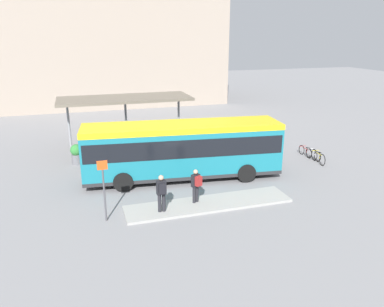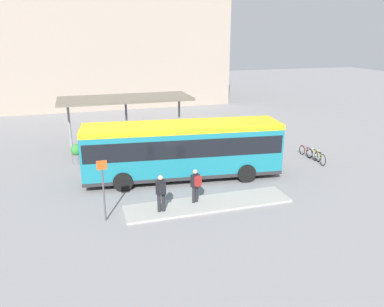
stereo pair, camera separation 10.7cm
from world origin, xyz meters
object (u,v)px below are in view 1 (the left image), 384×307
Objects in this scene: bicycle_red at (305,151)px; pedestrian_waiting at (196,184)px; bicycle_yellow at (318,157)px; city_bus at (183,147)px; potted_planter_near_shelter at (77,154)px; pedestrian_companion at (162,191)px; bicycle_white at (313,154)px; potted_planter_far_side at (98,155)px; platform_sign at (104,188)px.

pedestrian_waiting is at bearing 118.50° from bicycle_red.
city_bus is at bearing 97.49° from bicycle_yellow.
potted_planter_near_shelter reaches higher than bicycle_red.
potted_planter_near_shelter is (-3.57, 8.40, -0.45)m from pedestrian_companion.
potted_planter_near_shelter is at bearing 79.18° from bicycle_red.
pedestrian_companion is 11.85m from bicycle_yellow.
bicycle_white is at bearing -13.87° from potted_planter_near_shelter.
bicycle_red is 14.99m from potted_planter_near_shelter.
bicycle_yellow is 1.44m from bicycle_red.
pedestrian_waiting is 0.94× the size of pedestrian_companion.
pedestrian_companion reaches higher than potted_planter_far_side.
potted_planter_near_shelter is 1.35m from potted_planter_far_side.
bicycle_white is at bearing -66.54° from pedestrian_companion.
bicycle_yellow is at bearing -69.52° from pedestrian_companion.
city_bus is at bearing -30.54° from pedestrian_waiting.
potted_planter_far_side is at bearing -20.87° from potted_planter_near_shelter.
potted_planter_far_side is (-13.56, 3.18, 0.27)m from bicycle_white.
bicycle_white is (0.12, 0.72, -0.04)m from bicycle_yellow.
platform_sign is (-2.50, 0.13, 0.42)m from pedestrian_companion.
potted_planter_far_side is (-13.44, 3.90, 0.23)m from bicycle_yellow.
pedestrian_companion is 12.23m from bicycle_white.
pedestrian_waiting is 10.39m from bicycle_white.
bicycle_white is 14.55m from platform_sign.
pedestrian_waiting is 8.50m from potted_planter_far_side.
bicycle_red is at bearing 21.38° from platform_sign.
potted_planter_far_side is at bearing 16.87° from pedestrian_companion.
bicycle_red is 13.66m from potted_planter_far_side.
bicycle_white is at bearing -90.61° from pedestrian_waiting.
pedestrian_companion is 1.14× the size of bicycle_white.
potted_planter_near_shelter is (-5.37, 7.90, -0.40)m from pedestrian_waiting.
potted_planter_far_side reaches higher than bicycle_yellow.
pedestrian_companion is 0.63× the size of platform_sign.
pedestrian_waiting is 10.00m from bicycle_yellow.
bicycle_white is 0.56× the size of platform_sign.
potted_planter_far_side is at bearing 145.12° from city_bus.
bicycle_yellow is 1.37× the size of potted_planter_near_shelter.
potted_planter_far_side is at bearing 88.63° from platform_sign.
potted_planter_far_side is at bearing 81.22° from bicycle_yellow.
city_bus is 9.54× the size of potted_planter_far_side.
potted_planter_near_shelter reaches higher than potted_planter_far_side.
bicycle_red is at bearing 15.55° from city_bus.
potted_planter_near_shelter is (-14.82, 3.66, 0.34)m from bicycle_white.
potted_planter_far_side is (1.26, -0.48, -0.07)m from potted_planter_near_shelter.
bicycle_red is at bearing -63.27° from pedestrian_companion.
pedestrian_companion is at bearing -66.96° from potted_planter_near_shelter.
bicycle_yellow is 0.73m from bicycle_white.
bicycle_white is 13.93m from potted_planter_far_side.
pedestrian_waiting is at bearing -55.82° from potted_planter_near_shelter.
city_bus is at bearing -27.59° from pedestrian_companion.
potted_planter_far_side is at bearing 80.11° from bicycle_red.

